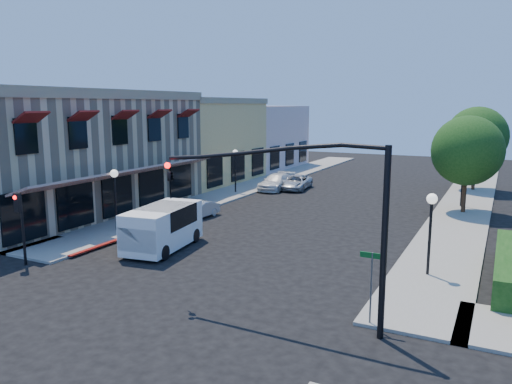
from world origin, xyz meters
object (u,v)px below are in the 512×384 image
at_px(white_van, 162,225).
at_px(parked_car_d, 296,182).
at_px(lamppost_left_far, 235,160).
at_px(lamppost_right_near, 431,213).
at_px(parked_car_c, 276,182).
at_px(parked_car_a, 174,216).
at_px(lamppost_right_far, 463,169).
at_px(street_tree_a, 467,151).
at_px(lamppost_left_near, 115,184).
at_px(parked_car_b, 199,210).
at_px(street_name_sign, 372,276).
at_px(street_tree_b, 477,137).
at_px(secondary_signal, 20,215).
at_px(signal_mast_arm, 317,203).

height_order(white_van, parked_car_d, white_van).
distance_m(lamppost_left_far, lamppost_right_near, 22.02).
bearing_deg(parked_car_c, lamppost_right_near, -48.82).
bearing_deg(parked_car_a, lamppost_right_near, -13.88).
xyz_separation_m(lamppost_right_near, lamppost_right_far, (0.00, 16.00, 0.00)).
bearing_deg(lamppost_right_far, parked_car_a, -137.16).
distance_m(street_tree_a, lamppost_left_far, 17.36).
height_order(lamppost_left_near, lamppost_left_far, same).
height_order(parked_car_b, parked_car_c, parked_car_c).
distance_m(street_tree_a, lamppost_right_near, 14.08).
bearing_deg(white_van, parked_car_a, 118.79).
bearing_deg(parked_car_a, street_name_sign, -35.54).
bearing_deg(lamppost_right_near, lamppost_left_near, 180.00).
bearing_deg(parked_car_a, street_tree_b, 50.53).
distance_m(lamppost_left_near, white_van, 5.05).
bearing_deg(parked_car_d, white_van, -93.56).
height_order(lamppost_right_far, parked_car_a, lamppost_right_far).
xyz_separation_m(secondary_signal, parked_car_a, (1.80, 8.96, -1.65)).
distance_m(street_name_sign, parked_car_d, 26.81).
height_order(street_tree_a, lamppost_right_near, street_tree_a).
bearing_deg(parked_car_d, street_name_sign, -68.63).
relative_size(street_tree_b, parked_car_d, 1.61).
distance_m(lamppost_right_far, parked_car_a, 20.16).
distance_m(street_tree_a, street_name_sign, 20.00).
bearing_deg(secondary_signal, parked_car_c, 85.64).
bearing_deg(street_tree_b, parked_car_b, -128.29).
relative_size(street_tree_a, lamppost_right_far, 1.82).
bearing_deg(lamppost_right_near, secondary_signal, -158.22).
bearing_deg(parked_car_c, street_tree_a, -10.98).
distance_m(lamppost_left_near, parked_car_b, 5.93).
height_order(lamppost_left_far, white_van, lamppost_left_far).
bearing_deg(street_name_sign, parked_car_b, 141.75).
height_order(signal_mast_arm, lamppost_right_near, signal_mast_arm).
relative_size(street_name_sign, parked_car_b, 0.79).
distance_m(lamppost_right_near, parked_car_a, 15.03).
bearing_deg(lamppost_right_far, street_tree_a, -81.47).
xyz_separation_m(white_van, parked_car_d, (-0.82, 19.68, -0.63)).
height_order(secondary_signal, parked_car_c, secondary_signal).
distance_m(street_tree_a, secondary_signal, 26.64).
bearing_deg(street_tree_b, parked_car_c, -154.98).
bearing_deg(parked_car_d, lamppost_left_near, -107.57).
bearing_deg(street_tree_b, parked_car_d, -156.19).
relative_size(parked_car_b, parked_car_d, 0.73).
xyz_separation_m(street_tree_a, lamppost_left_near, (-17.30, -14.00, -1.46)).
bearing_deg(parked_car_d, lamppost_left_far, -138.73).
relative_size(white_van, parked_car_d, 1.16).
distance_m(signal_mast_arm, parked_car_b, 17.04).
relative_size(lamppost_left_far, white_van, 0.71).
bearing_deg(street_tree_b, white_van, -116.45).
xyz_separation_m(white_van, parked_car_c, (-2.22, 18.68, -0.57)).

